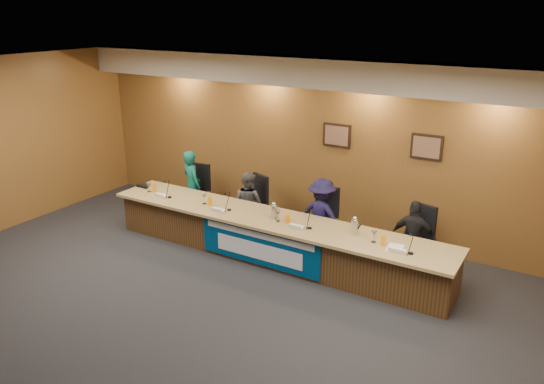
{
  "coord_description": "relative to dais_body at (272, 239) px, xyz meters",
  "views": [
    {
      "loc": [
        4.17,
        -4.52,
        4.01
      ],
      "look_at": [
        -0.05,
        2.48,
        1.15
      ],
      "focal_mm": 35.0,
      "sensor_mm": 36.0,
      "label": 1
    }
  ],
  "objects": [
    {
      "name": "banner_text_upper",
      "position": [
        0.0,
        -0.43,
        0.23
      ],
      "size": [
        2.0,
        0.01,
        0.1
      ],
      "primitive_type": "cube",
      "color": "silver",
      "rests_on": "banner"
    },
    {
      "name": "water_glass_a",
      "position": [
        -2.61,
        -0.12,
        0.49
      ],
      "size": [
        0.08,
        0.08,
        0.18
      ],
      "primitive_type": "cylinder",
      "color": "silver",
      "rests_on": "dais_top"
    },
    {
      "name": "microphone_d",
      "position": [
        2.38,
        -0.19,
        0.41
      ],
      "size": [
        0.07,
        0.07,
        0.02
      ],
      "primitive_type": "cylinder",
      "color": "black",
      "rests_on": "dais_top"
    },
    {
      "name": "panelist_b",
      "position": [
        -0.92,
        0.68,
        0.24
      ],
      "size": [
        0.63,
        0.52,
        1.19
      ],
      "primitive_type": "imported",
      "rotation": [
        0.0,
        0.0,
        3.02
      ],
      "color": "#4B4C50",
      "rests_on": "floor"
    },
    {
      "name": "panelist_a",
      "position": [
        -2.24,
        0.68,
        0.36
      ],
      "size": [
        0.61,
        0.52,
        1.41
      ],
      "primitive_type": "imported",
      "rotation": [
        0.0,
        0.0,
        2.71
      ],
      "color": "#0D564A",
      "rests_on": "floor"
    },
    {
      "name": "juice_glass_a",
      "position": [
        -2.52,
        -0.08,
        0.47
      ],
      "size": [
        0.06,
        0.06,
        0.15
      ],
      "primitive_type": "cylinder",
      "color": "#FE8A00",
      "rests_on": "dais_top"
    },
    {
      "name": "office_chair_b",
      "position": [
        -0.92,
        0.78,
        0.13
      ],
      "size": [
        0.62,
        0.62,
        0.08
      ],
      "primitive_type": "cube",
      "rotation": [
        0.0,
        0.0,
        -0.37
      ],
      "color": "black",
      "rests_on": "floor"
    },
    {
      "name": "paper_stack",
      "position": [
        2.13,
        -0.12,
        0.4
      ],
      "size": [
        0.26,
        0.33,
        0.01
      ],
      "primitive_type": "cube",
      "rotation": [
        0.0,
        0.0,
        0.14
      ],
      "color": "white",
      "rests_on": "dais_top"
    },
    {
      "name": "wall_photo_left",
      "position": [
        0.4,
        1.57,
        1.5
      ],
      "size": [
        0.52,
        0.04,
        0.42
      ],
      "primitive_type": "cube",
      "color": "black",
      "rests_on": "wall_back"
    },
    {
      "name": "juice_glass_d",
      "position": [
        1.95,
        -0.13,
        0.47
      ],
      "size": [
        0.06,
        0.06,
        0.15
      ],
      "primitive_type": "cylinder",
      "color": "#FE8A00",
      "rests_on": "dais_top"
    },
    {
      "name": "juice_glass_b",
      "position": [
        -1.19,
        -0.11,
        0.47
      ],
      "size": [
        0.06,
        0.06,
        0.15
      ],
      "primitive_type": "cylinder",
      "color": "#FE8A00",
      "rests_on": "dais_top"
    },
    {
      "name": "nameplate_a",
      "position": [
        -2.24,
        -0.26,
        0.45
      ],
      "size": [
        0.24,
        0.08,
        0.1
      ],
      "primitive_type": "cube",
      "rotation": [
        0.31,
        0.0,
        0.0
      ],
      "color": "white",
      "rests_on": "dais_top"
    },
    {
      "name": "nameplate_b",
      "position": [
        -0.9,
        -0.31,
        0.45
      ],
      "size": [
        0.24,
        0.08,
        0.1
      ],
      "primitive_type": "cube",
      "rotation": [
        0.31,
        0.0,
        0.0
      ],
      "color": "white",
      "rests_on": "dais_top"
    },
    {
      "name": "water_glass_c",
      "position": [
        0.18,
        -0.12,
        0.49
      ],
      "size": [
        0.08,
        0.08,
        0.18
      ],
      "primitive_type": "cylinder",
      "color": "silver",
      "rests_on": "dais_top"
    },
    {
      "name": "microphone_b",
      "position": [
        -0.77,
        -0.13,
        0.41
      ],
      "size": [
        0.07,
        0.07,
        0.02
      ],
      "primitive_type": "cylinder",
      "color": "black",
      "rests_on": "dais_top"
    },
    {
      "name": "panelist_c",
      "position": [
        0.58,
        0.68,
        0.31
      ],
      "size": [
        0.89,
        0.56,
        1.31
      ],
      "primitive_type": "imported",
      "rotation": [
        0.0,
        0.0,
        3.05
      ],
      "color": "#141138",
      "rests_on": "floor"
    },
    {
      "name": "microphone_c",
      "position": [
        0.75,
        -0.13,
        0.41
      ],
      "size": [
        0.07,
        0.07,
        0.02
      ],
      "primitive_type": "cylinder",
      "color": "black",
      "rests_on": "dais_top"
    },
    {
      "name": "speakerphone",
      "position": [
        -2.88,
        0.04,
        0.43
      ],
      "size": [
        0.32,
        0.32,
        0.05
      ],
      "primitive_type": "cylinder",
      "color": "black",
      "rests_on": "dais_top"
    },
    {
      "name": "floor",
      "position": [
        0.0,
        -2.4,
        -0.35
      ],
      "size": [
        10.0,
        10.0,
        0.0
      ],
      "primitive_type": "plane",
      "color": "black",
      "rests_on": "ground"
    },
    {
      "name": "wall_back",
      "position": [
        0.0,
        1.6,
        1.25
      ],
      "size": [
        10.0,
        0.04,
        3.2
      ],
      "primitive_type": "cube",
      "color": "brown",
      "rests_on": "floor"
    },
    {
      "name": "soffit",
      "position": [
        0.0,
        1.35,
        2.6
      ],
      "size": [
        10.0,
        0.5,
        0.5
      ],
      "primitive_type": "cube",
      "color": "beige",
      "rests_on": "wall_back"
    },
    {
      "name": "office_chair_d",
      "position": [
        2.16,
        0.78,
        0.13
      ],
      "size": [
        0.58,
        0.58,
        0.08
      ],
      "primitive_type": "cube",
      "rotation": [
        0.0,
        0.0,
        -0.24
      ],
      "color": "black",
      "rests_on": "floor"
    },
    {
      "name": "water_glass_b",
      "position": [
        -1.33,
        -0.1,
        0.49
      ],
      "size": [
        0.08,
        0.08,
        0.18
      ],
      "primitive_type": "cylinder",
      "color": "silver",
      "rests_on": "dais_top"
    },
    {
      "name": "office_chair_a",
      "position": [
        -2.24,
        0.78,
        0.13
      ],
      "size": [
        0.54,
        0.54,
        0.08
      ],
      "primitive_type": "cube",
      "rotation": [
        0.0,
        0.0,
        0.13
      ],
      "color": "black",
      "rests_on": "floor"
    },
    {
      "name": "carafe_mid",
      "position": [
        0.07,
        -0.06,
        0.51
      ],
      "size": [
        0.11,
        0.11,
        0.23
      ],
      "primitive_type": "cylinder",
      "color": "silver",
      "rests_on": "dais_top"
    },
    {
      "name": "banner",
      "position": [
        0.0,
        -0.41,
        0.03
      ],
      "size": [
        2.2,
        0.02,
        0.65
      ],
      "primitive_type": "cube",
      "color": "navy",
      "rests_on": "dais_body"
    },
    {
      "name": "juice_glass_c",
      "position": [
        0.36,
        -0.11,
        0.47
      ],
      "size": [
        0.06,
        0.06,
        0.15
      ],
      "primitive_type": "cylinder",
      "color": "#FE8A00",
      "rests_on": "dais_top"
    },
    {
      "name": "dais_body",
      "position": [
        0.0,
        0.0,
        0.0
      ],
      "size": [
        6.0,
        0.8,
        0.7
      ],
      "primitive_type": "cube",
      "color": "#482E15",
      "rests_on": "floor"
    },
    {
      "name": "panelist_d",
      "position": [
        2.16,
        0.68,
        0.26
      ],
      "size": [
        0.73,
        0.34,
        1.22
      ],
      "primitive_type": "imported",
      "rotation": [
        0.0,
        0.0,
        3.2
      ],
      "color": "black",
      "rests_on": "floor"
    },
    {
      "name": "water_glass_d",
      "position": [
        1.79,
        -0.09,
        0.49
      ],
      "size": [
        0.08,
        0.08,
        0.18
      ],
      "primitive_type": "cylinder",
      "color": "silver",
      "rests_on": "dais_top"
    },
    {
      "name": "dais_top",
      "position": [
        0.0,
        -0.05,
        0.38
      ],
      "size": [
        6.1,
        0.95,
        0.05
      ],
      "primitive_type": "cube",
      "color": "#A28551",
      "rests_on": "dais_body"
    },
    {
      "name": "nameplate_d",
      "position": [
        2.2,
        -0.28,
        0.45
      ],
      "size": [
        0.24,
        0.08,
        0.1
      ],
      "primitive_type": "cube",
      "rotation": [
        0.31,
        0.0,
        0.0
      ],
      "color": "white",
      "rests_on": "dais_top"
    },
    {
      "name": "banner_text_lower",
      "position": [
        0.0,
        -0.43,
        -0.05
      ],
      "size": [
        1.6,
        0.01,
        0.28
      ],
      "primitive_type": "cube",
      "color": "silver",
      "rests_on": "banner"
    },
    {
      "name": "carafe_right",
      "position": [
        1.44,
        0.02,
        0.52
      ],
      "size": [
        0.11,
        0.11,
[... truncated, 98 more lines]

